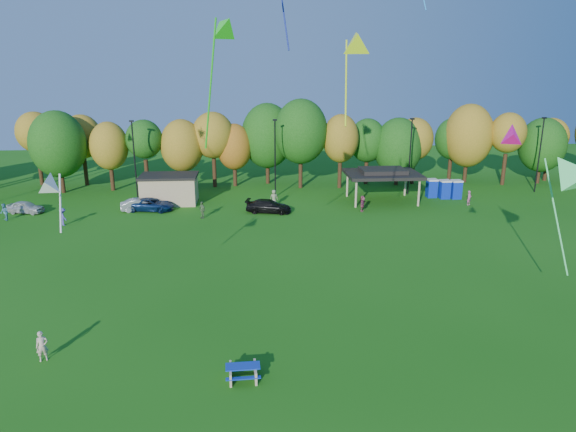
{
  "coord_description": "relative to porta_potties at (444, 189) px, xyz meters",
  "views": [
    {
      "loc": [
        -1.17,
        -18.96,
        14.59
      ],
      "look_at": [
        0.81,
        6.0,
        7.4
      ],
      "focal_mm": 32.0,
      "sensor_mm": 36.0,
      "label": 1
    }
  ],
  "objects": [
    {
      "name": "kite_4",
      "position": [
        -32.36,
        -31.88,
        8.3
      ],
      "size": [
        1.24,
        2.26,
        3.54
      ],
      "color": "white"
    },
    {
      "name": "far_person_2",
      "position": [
        -20.04,
        -1.95,
        -0.2
      ],
      "size": [
        0.9,
        0.61,
        1.8
      ],
      "primitive_type": "imported",
      "rotation": [
        0.0,
        0.0,
        3.1
      ],
      "color": "gray",
      "rests_on": "ground"
    },
    {
      "name": "far_person_0",
      "position": [
        -47.13,
        -5.6,
        -0.23
      ],
      "size": [
        1.02,
        1.06,
        1.73
      ],
      "primitive_type": "imported",
      "rotation": [
        0.0,
        0.0,
        5.34
      ],
      "color": "teal",
      "rests_on": "ground"
    },
    {
      "name": "car_d",
      "position": [
        -20.75,
        -4.71,
        -0.41
      ],
      "size": [
        5.04,
        2.88,
        1.38
      ],
      "primitive_type": "imported",
      "rotation": [
        0.0,
        0.0,
        1.36
      ],
      "color": "black",
      "rests_on": "ground"
    },
    {
      "name": "ground",
      "position": [
        -21.65,
        -37.87,
        -1.1
      ],
      "size": [
        160.0,
        160.0,
        0.0
      ],
      "primitive_type": "plane",
      "color": "#19600F",
      "rests_on": "ground"
    },
    {
      "name": "kite_6",
      "position": [
        -11.44,
        -35.45,
        10.86
      ],
      "size": [
        1.43,
        1.61,
        1.33
      ],
      "color": "#FE0E8E"
    },
    {
      "name": "utility_building",
      "position": [
        -31.65,
        0.13,
        0.54
      ],
      "size": [
        6.3,
        4.3,
        3.25
      ],
      "color": "tan",
      "rests_on": "ground"
    },
    {
      "name": "car_a",
      "position": [
        -46.18,
        -2.93,
        -0.45
      ],
      "size": [
        4.04,
        2.34,
        1.29
      ],
      "primitive_type": "imported",
      "rotation": [
        0.0,
        0.0,
        1.34
      ],
      "color": "silver",
      "rests_on": "ground"
    },
    {
      "name": "kite_10",
      "position": [
        -16.97,
        -28.66,
        14.95
      ],
      "size": [
        1.85,
        3.52,
        5.67
      ],
      "color": "#DEFF1A"
    },
    {
      "name": "far_person_3",
      "position": [
        -40.73,
        -7.75,
        -0.24
      ],
      "size": [
        1.21,
        1.26,
        1.72
      ],
      "primitive_type": "imported",
      "rotation": [
        0.0,
        0.0,
        2.28
      ],
      "color": "#564CA8",
      "rests_on": "ground"
    },
    {
      "name": "far_person_4",
      "position": [
        1.59,
        -3.4,
        -0.28
      ],
      "size": [
        0.71,
        0.66,
        1.63
      ],
      "primitive_type": "imported",
      "rotation": [
        0.0,
        0.0,
        0.6
      ],
      "color": "#B55582",
      "rests_on": "ground"
    },
    {
      "name": "car_c",
      "position": [
        -33.2,
        -2.99,
        -0.43
      ],
      "size": [
        5.16,
        3.08,
        1.34
      ],
      "primitive_type": "imported",
      "rotation": [
        0.0,
        0.0,
        1.39
      ],
      "color": "navy",
      "rests_on": "ground"
    },
    {
      "name": "far_person_5",
      "position": [
        -10.78,
        -4.99,
        -0.25
      ],
      "size": [
        1.04,
        1.65,
        1.69
      ],
      "primitive_type": "imported",
      "rotation": [
        0.0,
        0.0,
        1.2
      ],
      "color": "#993F59",
      "rests_on": "ground"
    },
    {
      "name": "pavilion",
      "position": [
        -7.65,
        -0.87,
        2.13
      ],
      "size": [
        8.2,
        6.2,
        3.77
      ],
      "color": "tan",
      "rests_on": "ground"
    },
    {
      "name": "picnic_table",
      "position": [
        -23.28,
        -34.82,
        -0.68
      ],
      "size": [
        1.72,
        1.45,
        0.72
      ],
      "rotation": [
        0.0,
        0.0,
        0.04
      ],
      "color": "tan",
      "rests_on": "ground"
    },
    {
      "name": "lamp_posts",
      "position": [
        -19.65,
        2.13,
        3.8
      ],
      "size": [
        64.5,
        0.25,
        9.09
      ],
      "color": "black",
      "rests_on": "ground"
    },
    {
      "name": "kite_11",
      "position": [
        -5.77,
        -31.09,
        8.26
      ],
      "size": [
        3.1,
        4.66,
        7.82
      ],
      "color": "#54EE77"
    },
    {
      "name": "far_person_1",
      "position": [
        -27.54,
        -6.3,
        -0.23
      ],
      "size": [
        0.98,
        1.06,
        1.74
      ],
      "primitive_type": "imported",
      "rotation": [
        0.0,
        0.0,
        5.4
      ],
      "color": "#5A7A4A",
      "rests_on": "ground"
    },
    {
      "name": "porta_potties",
      "position": [
        0.0,
        0.0,
        0.0
      ],
      "size": [
        3.75,
        2.0,
        2.18
      ],
      "color": "#0D2AAE",
      "rests_on": "ground"
    },
    {
      "name": "kite_flyer",
      "position": [
        -33.63,
        -32.34,
        -0.28
      ],
      "size": [
        0.71,
        0.6,
        1.64
      ],
      "primitive_type": "imported",
      "rotation": [
        0.0,
        0.0,
        0.4
      ],
      "color": "#CEAD9B",
      "rests_on": "ground"
    },
    {
      "name": "tree_line",
      "position": [
        -22.68,
        7.64,
        4.82
      ],
      "size": [
        93.57,
        10.55,
        11.15
      ],
      "color": "black",
      "rests_on": "ground"
    },
    {
      "name": "car_b",
      "position": [
        -34.44,
        -2.87,
        -0.45
      ],
      "size": [
        4.18,
        2.31,
        1.3
      ],
      "primitive_type": "imported",
      "rotation": [
        0.0,
        0.0,
        1.82
      ],
      "color": "gray",
      "rests_on": "ground"
    },
    {
      "name": "kite_13",
      "position": [
        -23.86,
        -27.5,
        15.64
      ],
      "size": [
        2.4,
        4.26,
        7.43
      ],
      "color": "#20CB1B"
    }
  ]
}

